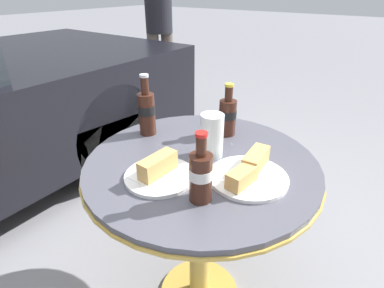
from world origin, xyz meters
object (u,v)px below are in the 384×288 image
(bistro_table, at_px, (201,193))
(cola_bottle_left, at_px, (201,175))
(drinking_glass, at_px, (212,137))
(lunch_plate_near, at_px, (159,172))
(lunch_plate_far, at_px, (249,173))
(pedestrian, at_px, (159,21))
(cola_bottle_right, at_px, (228,115))
(cola_bottle_center, at_px, (147,111))

(bistro_table, bearing_deg, cola_bottle_left, -146.62)
(bistro_table, xyz_separation_m, drinking_glass, (0.05, -0.01, 0.21))
(lunch_plate_near, bearing_deg, lunch_plate_far, -55.06)
(lunch_plate_far, bearing_deg, pedestrian, 46.45)
(bistro_table, relative_size, cola_bottle_left, 3.89)
(bistro_table, distance_m, lunch_plate_near, 0.23)
(cola_bottle_left, xyz_separation_m, lunch_plate_near, (0.01, 0.16, -0.06))
(cola_bottle_right, relative_size, cola_bottle_center, 0.86)
(lunch_plate_near, bearing_deg, drinking_glass, -15.06)
(cola_bottle_center, bearing_deg, pedestrian, 40.28)
(lunch_plate_near, bearing_deg, cola_bottle_center, 49.26)
(cola_bottle_center, xyz_separation_m, lunch_plate_near, (-0.21, -0.24, -0.07))
(cola_bottle_center, bearing_deg, cola_bottle_right, -55.34)
(pedestrian, bearing_deg, bistro_table, -135.93)
(cola_bottle_center, bearing_deg, lunch_plate_near, -130.74)
(drinking_glass, height_order, pedestrian, pedestrian)
(drinking_glass, bearing_deg, cola_bottle_left, -154.53)
(lunch_plate_far, bearing_deg, cola_bottle_left, 159.35)
(cola_bottle_left, bearing_deg, drinking_glass, 25.47)
(cola_bottle_center, height_order, lunch_plate_near, cola_bottle_center)
(cola_bottle_center, height_order, drinking_glass, cola_bottle_center)
(cola_bottle_left, bearing_deg, lunch_plate_near, 85.73)
(bistro_table, bearing_deg, cola_bottle_right, 8.09)
(cola_bottle_center, xyz_separation_m, drinking_glass, (0.00, -0.30, -0.02))
(cola_bottle_right, height_order, drinking_glass, cola_bottle_right)
(pedestrian, bearing_deg, cola_bottle_center, -139.72)
(cola_bottle_center, xyz_separation_m, lunch_plate_far, (-0.05, -0.47, -0.07))
(bistro_table, distance_m, cola_bottle_center, 0.38)
(bistro_table, height_order, lunch_plate_near, lunch_plate_near)
(cola_bottle_right, relative_size, lunch_plate_far, 0.84)
(bistro_table, height_order, drinking_glass, drinking_glass)
(cola_bottle_right, height_order, lunch_plate_far, cola_bottle_right)
(cola_bottle_left, relative_size, lunch_plate_near, 0.94)
(cola_bottle_right, xyz_separation_m, pedestrian, (1.86, 1.99, 0.07))
(cola_bottle_right, bearing_deg, drinking_glass, -166.98)
(drinking_glass, xyz_separation_m, lunch_plate_near, (-0.21, 0.06, -0.05))
(drinking_glass, relative_size, lunch_plate_near, 0.70)
(bistro_table, bearing_deg, lunch_plate_near, 163.72)
(bistro_table, distance_m, drinking_glass, 0.22)
(cola_bottle_left, distance_m, cola_bottle_right, 0.43)
(bistro_table, xyz_separation_m, cola_bottle_center, (0.05, 0.29, 0.23))
(pedestrian, bearing_deg, lunch_plate_near, -138.76)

